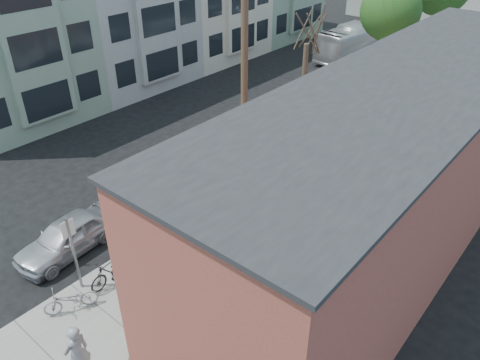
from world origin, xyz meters
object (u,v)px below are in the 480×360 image
Objects in this scene: car_1 at (195,174)px; bus at (362,40)px; tree_bare at (302,103)px; car_3 at (321,103)px; sign_post at (72,247)px; parking_meter_near at (165,212)px; patron_grey at (77,354)px; parked_bike_a at (110,271)px; patron_green at (176,291)px; car_2 at (264,135)px; patio_chair_b at (169,325)px; car_4 at (363,80)px; parked_bike_b at (71,300)px; cyclist at (191,238)px; utility_pole_near at (243,70)px; parking_meter_far at (295,134)px; car_0 at (67,237)px; patio_chair_a at (225,282)px; tree_leafy_mid at (390,11)px.

car_1 is 22.68m from bus.
car_3 is at bearing 110.86° from tree_bare.
sign_post is at bearing -92.11° from tree_bare.
parking_meter_near is 6.62m from patron_grey.
bus is (-5.76, 28.57, 0.67)m from parked_bike_a.
car_2 is (-4.75, 10.65, -0.28)m from patron_green.
sign_post is at bearing -125.84° from patron_grey.
patio_chair_b is at bearing 159.61° from patron_grey.
patron_grey is at bearing -81.07° from car_4.
car_1 is at bearing 115.33° from parking_meter_near.
parking_meter_near is 4.76m from parked_bike_b.
patron_green is at bearing 142.20° from cyclist.
parking_meter_near is at bearing 125.70° from parked_bike_b.
patron_grey is (3.07, -5.86, 0.13)m from parking_meter_near.
parking_meter_near is 0.12× the size of utility_pole_near.
tree_bare reaches higher than parking_meter_far.
car_2 is at bearing -174.04° from tree_bare.
parking_meter_far is 0.29× the size of car_1.
parked_bike_a is at bearing -85.92° from car_3.
car_1 is at bearing -155.70° from patron_grey.
car_3 is 0.54× the size of bus.
sign_post is 3.57m from patron_green.
car_0 is 0.82× the size of car_2.
patio_chair_b is at bearing 7.56° from sign_post.
car_4 is (-1.55, 22.82, -1.17)m from sign_post.
parking_meter_near is at bearing 52.40° from car_0.
cyclist is (1.76, 3.40, -0.84)m from sign_post.
car_4 is (-5.40, 19.96, 0.07)m from patio_chair_a.
tree_bare is (0.41, 3.85, -2.50)m from utility_pole_near.
bus reaches higher than cyclist.
tree_leafy_mid is at bearing -48.75° from car_4.
tree_bare reaches higher than bus.
sign_post is 1.68× the size of patron_green.
car_2 is (0.00, 5.01, 0.00)m from car_1.
patio_chair_a is 0.17× the size of car_3.
tree_leafy_mid is (0.55, 16.74, 4.68)m from parking_meter_near.
car_2 is (-1.45, 8.07, -0.28)m from parking_meter_near.
car_1 is at bearing -98.32° from tree_leafy_mid.
utility_pole_near is 8.95m from parked_bike_a.
parked_bike_a is 1.01× the size of parked_bike_b.
tree_leafy_mid reaches higher than car_2.
bus reaches higher than car_3.
cyclist is at bearing -69.18° from bus.
patron_green is (3.16, -7.02, -4.43)m from utility_pole_near.
patio_chair_a is 3.85m from parked_bike_a.
car_4 is (-5.31, 22.33, 0.07)m from patio_chair_b.
patron_green is 22.01m from car_4.
sign_post is 12.14m from car_2.
parked_bike_a is 0.18× the size of bus.
sign_post is 0.39× the size of tree_leafy_mid.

